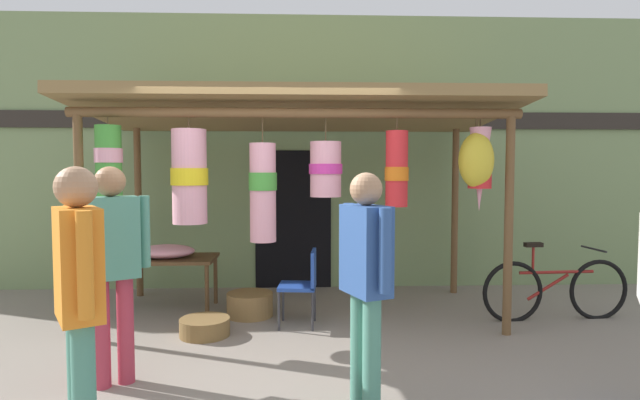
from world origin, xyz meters
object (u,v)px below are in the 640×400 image
Objects in this scene: wicker_basket_spare at (250,304)px; shopper_by_bananas at (112,256)px; parked_bicycle at (556,290)px; customer_foreground at (79,289)px; folding_chair at (304,281)px; wicker_basket_by_table at (205,327)px; flower_heap_on_table at (167,251)px; display_table at (162,263)px; passerby_at_right at (366,270)px.

wicker_basket_spare is 2.26m from shopper_by_bananas.
customer_foreground is at bearing -147.56° from parked_bicycle.
shopper_by_bananas reaches higher than customer_foreground.
parked_bicycle is (2.88, 0.12, -0.16)m from folding_chair.
wicker_basket_by_table is at bearing -119.99° from wicker_basket_spare.
folding_chair is at bearing -177.68° from parked_bicycle.
flower_heap_on_table is at bearing 159.01° from folding_chair.
display_table is 1.21m from wicker_basket_spare.
shopper_by_bananas is (-4.41, -1.59, 0.69)m from parked_bicycle.
shopper_by_bananas reaches higher than folding_chair.
folding_chair reaches higher than wicker_basket_spare.
wicker_basket_spare is 0.31× the size of parked_bicycle.
customer_foreground reaches higher than parked_bicycle.
display_table reaches higher than wicker_basket_spare.
wicker_basket_by_table is 0.29× the size of parked_bicycle.
display_table is 2.50× the size of wicker_basket_by_table.
display_table is at bearing 165.20° from wicker_basket_spare.
passerby_at_right reaches higher than wicker_basket_by_table.
wicker_basket_spare reaches higher than wicker_basket_by_table.
flower_heap_on_table is 0.40× the size of customer_foreground.
customer_foreground is (-0.68, -2.95, 0.89)m from wicker_basket_spare.
passerby_at_right is at bearing -48.96° from wicker_basket_by_table.
wicker_basket_by_table is (0.62, -0.92, -0.64)m from flower_heap_on_table.
display_table is 1.53× the size of folding_chair.
wicker_basket_spare is at bearing 147.93° from folding_chair.
passerby_at_right is (2.07, -2.59, 0.27)m from flower_heap_on_table.
passerby_at_right reaches higher than wicker_basket_spare.
shopper_by_bananas reaches higher than display_table.
parked_bicycle is at bearing 19.80° from shopper_by_bananas.
parked_bicycle is at bearing 2.32° from folding_chair.
wicker_basket_by_table is at bearing 67.36° from shopper_by_bananas.
wicker_basket_spare is 2.72m from passerby_at_right.
flower_heap_on_table is at bearing 93.50° from shopper_by_bananas.
flower_heap_on_table is 3.33m from passerby_at_right.
flower_heap_on_table reaches higher than wicker_basket_spare.
customer_foreground is 1.10m from shopper_by_bananas.
wicker_basket_by_table is (0.69, -0.98, -0.50)m from display_table.
shopper_by_bananas reaches higher than passerby_at_right.
wicker_basket_spare is 0.32× the size of passerby_at_right.
folding_chair reaches higher than flower_heap_on_table.
customer_foreground reaches higher than display_table.
flower_heap_on_table is 3.22m from customer_foreground.
parked_bicycle is 1.01× the size of customer_foreground.
wicker_basket_spare is at bearing -13.06° from flower_heap_on_table.
passerby_at_right is (-2.46, -2.07, 0.66)m from parked_bicycle.
customer_foreground is at bearing -117.27° from folding_chair.
display_table is at bearing 95.33° from shopper_by_bananas.
wicker_basket_spare is at bearing 77.04° from customer_foreground.
folding_chair is at bearing -32.07° from wicker_basket_spare.
parked_bicycle reaches higher than flower_heap_on_table.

